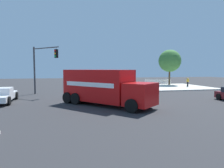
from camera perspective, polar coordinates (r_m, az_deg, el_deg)
name	(u,v)px	position (r m, az deg, el deg)	size (l,w,h in m)	color
ground_plane	(115,103)	(18.49, 0.75, -5.32)	(100.00, 100.00, 0.00)	#2B2B2D
sidewalk_corner_near	(172,87)	(35.22, 16.58, -0.76)	(11.09, 11.09, 0.14)	beige
delivery_truck	(104,87)	(17.08, -2.35, -0.82)	(7.34, 7.87, 3.02)	red
traffic_light_primary	(42,63)	(25.30, -19.34, 5.70)	(3.16, 3.17, 5.76)	#38383D
pickup_white	(1,95)	(21.06, -29.05, -2.68)	(2.47, 5.30, 1.38)	white
pedestrian_near_corner	(188,81)	(35.62, 20.69, 0.73)	(0.24, 0.53, 1.57)	black
picket_fence_run	(158,82)	(39.88, 12.90, 0.68)	(5.50, 0.05, 0.95)	white
shade_tree_near	(170,61)	(38.76, 16.06, 6.31)	(4.08, 4.08, 6.45)	brown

